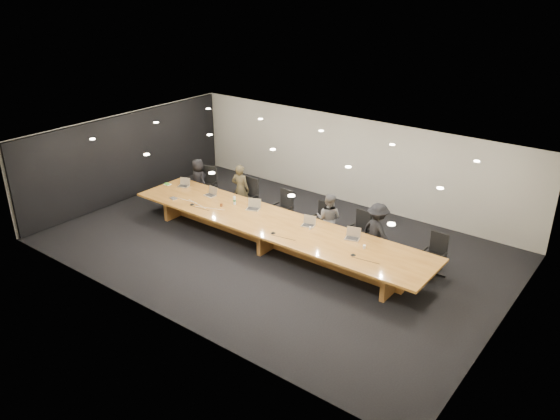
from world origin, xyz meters
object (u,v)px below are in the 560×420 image
at_px(person_c, 329,219).
at_px(paper_cup_far, 364,247).
at_px(amber_mug, 221,205).
at_px(av_box, 173,198).
at_px(laptop_e, 352,234).
at_px(paper_cup_near, 310,228).
at_px(laptop_b, 210,192).
at_px(chair_left, 247,197).
at_px(laptop_d, 308,221).
at_px(person_a, 199,180).
at_px(laptop_c, 253,205).
at_px(laptop_a, 183,183).
at_px(chair_far_right, 434,254).
at_px(person_b, 240,189).
at_px(chair_mid_left, 282,209).
at_px(person_d, 377,232).
at_px(chair_far_left, 207,184).
at_px(conference_table, 273,230).
at_px(water_bottle, 235,200).
at_px(mic_left, 192,204).
at_px(mic_center, 273,233).
at_px(mic_right, 353,255).
at_px(chair_mid_right, 321,220).

height_order(person_c, paper_cup_far, person_c).
bearing_deg(amber_mug, av_box, -163.67).
relative_size(laptop_e, paper_cup_near, 4.69).
bearing_deg(paper_cup_far, laptop_b, 178.20).
distance_m(chair_left, laptop_d, 2.96).
bearing_deg(person_a, amber_mug, 161.99).
bearing_deg(laptop_c, laptop_a, 158.90).
xyz_separation_m(chair_far_right, person_b, (-6.20, -0.08, 0.25)).
relative_size(person_a, amber_mug, 16.11).
xyz_separation_m(chair_mid_left, person_d, (3.12, -0.07, 0.21)).
height_order(chair_far_left, laptop_b, chair_far_left).
bearing_deg(person_d, paper_cup_far, 120.06).
distance_m(conference_table, person_b, 2.52).
bearing_deg(paper_cup_far, laptop_d, 173.15).
relative_size(chair_mid_left, laptop_c, 3.04).
bearing_deg(chair_mid_left, water_bottle, -131.75).
height_order(laptop_c, water_bottle, laptop_c).
bearing_deg(chair_far_left, laptop_e, -23.88).
distance_m(laptop_c, av_box, 2.51).
height_order(chair_far_left, laptop_e, chair_far_left).
bearing_deg(conference_table, mic_left, -169.52).
bearing_deg(laptop_d, person_a, 157.05).
height_order(laptop_c, mic_center, laptop_c).
relative_size(laptop_c, mic_center, 2.83).
bearing_deg(person_a, paper_cup_far, -177.01).
height_order(water_bottle, mic_right, water_bottle).
distance_m(person_b, laptop_c, 1.51).
xyz_separation_m(person_a, laptop_a, (0.10, -0.76, 0.18)).
relative_size(paper_cup_near, av_box, 0.38).
height_order(paper_cup_near, paper_cup_far, paper_cup_far).
distance_m(water_bottle, mic_left, 1.22).
height_order(chair_far_left, amber_mug, chair_far_left).
distance_m(conference_table, av_box, 3.38).
bearing_deg(paper_cup_far, mic_center, -163.21).
height_order(laptop_c, av_box, laptop_c).
distance_m(laptop_d, paper_cup_far, 1.81).
height_order(av_box, mic_left, mic_left).
bearing_deg(chair_left, paper_cup_far, -8.73).
bearing_deg(person_c, mic_left, 9.82).
height_order(chair_far_left, chair_mid_left, chair_far_left).
height_order(person_a, paper_cup_far, person_a).
distance_m(chair_mid_right, water_bottle, 2.53).
height_order(conference_table, person_a, person_a).
bearing_deg(water_bottle, person_d, 11.56).
bearing_deg(laptop_e, mic_center, -168.43).
relative_size(av_box, mic_right, 1.57).
relative_size(chair_far_right, av_box, 5.31).
distance_m(paper_cup_near, mic_right, 1.68).
bearing_deg(chair_far_right, person_c, -176.20).
xyz_separation_m(chair_left, person_a, (-1.99, -0.06, 0.11)).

